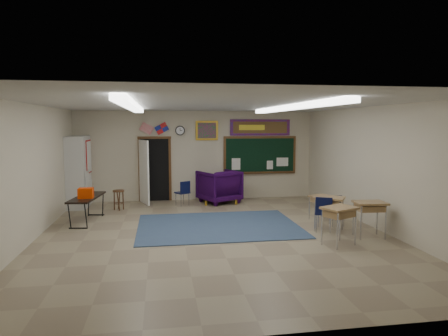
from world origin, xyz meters
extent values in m
plane|color=gray|center=(0.00, 0.00, 0.00)|extent=(9.00, 9.00, 0.00)
cube|color=beige|center=(0.00, 4.50, 1.50)|extent=(8.00, 0.04, 3.00)
cube|color=beige|center=(0.00, -4.50, 1.50)|extent=(8.00, 0.04, 3.00)
cube|color=beige|center=(-4.00, 0.00, 1.50)|extent=(0.04, 9.00, 3.00)
cube|color=beige|center=(4.00, 0.00, 1.50)|extent=(0.04, 9.00, 3.00)
cube|color=beige|center=(0.00, 0.00, 3.00)|extent=(8.00, 9.00, 0.04)
cube|color=#30455B|center=(0.20, 0.80, 0.01)|extent=(4.00, 3.00, 0.02)
cube|color=black|center=(-1.40, 4.49, 1.05)|extent=(0.95, 0.04, 2.10)
cube|color=white|center=(-1.75, 4.05, 1.03)|extent=(0.35, 0.86, 2.05)
cube|color=#563418|center=(2.20, 4.47, 1.50)|extent=(2.55, 0.05, 1.30)
cube|color=black|center=(2.20, 4.46, 1.50)|extent=(2.40, 0.03, 1.15)
cube|color=#563418|center=(2.20, 4.41, 0.90)|extent=(2.40, 0.12, 0.04)
cube|color=#9D0E0D|center=(2.20, 4.47, 2.45)|extent=(2.10, 0.04, 0.55)
cube|color=brown|center=(2.20, 4.46, 2.45)|extent=(1.90, 0.03, 0.40)
cube|color=#AC8121|center=(0.35, 4.47, 2.35)|extent=(0.75, 0.05, 0.65)
cube|color=#A51466|center=(0.35, 4.46, 2.35)|extent=(0.62, 0.03, 0.52)
cylinder|color=black|center=(-0.55, 4.47, 2.35)|extent=(0.32, 0.05, 0.32)
cylinder|color=white|center=(-0.55, 4.45, 2.35)|extent=(0.26, 0.02, 0.26)
cube|color=beige|center=(-3.72, 3.85, 1.10)|extent=(0.55, 1.25, 2.20)
imported|color=#1E042E|center=(0.67, 3.86, 0.53)|extent=(1.53, 1.55, 1.07)
cube|color=#A4774C|center=(2.77, -0.05, 0.80)|extent=(0.86, 0.81, 0.05)
cube|color=brown|center=(2.77, -0.05, 0.69)|extent=(0.74, 0.69, 0.14)
cube|color=#A4774C|center=(3.01, 1.07, 0.64)|extent=(0.66, 0.59, 0.04)
cube|color=brown|center=(3.01, 1.07, 0.55)|extent=(0.57, 0.51, 0.11)
cube|color=#A4774C|center=(2.49, -1.19, 0.80)|extent=(0.84, 0.76, 0.05)
cube|color=brown|center=(2.49, -1.19, 0.69)|extent=(0.72, 0.65, 0.14)
cube|color=#A4774C|center=(3.44, -0.74, 0.80)|extent=(0.72, 0.56, 0.05)
cube|color=brown|center=(3.44, -0.74, 0.68)|extent=(0.62, 0.47, 0.14)
cube|color=black|center=(-3.13, 1.79, 0.65)|extent=(0.77, 1.70, 0.05)
cube|color=red|center=(-3.12, 1.56, 0.80)|extent=(0.36, 0.27, 0.25)
cylinder|color=#513018|center=(-2.47, 3.18, 0.58)|extent=(0.34, 0.34, 0.04)
torus|color=#513018|center=(-2.47, 3.18, 0.20)|extent=(0.28, 0.28, 0.02)
camera|label=1|loc=(-1.21, -8.95, 2.54)|focal=32.00mm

